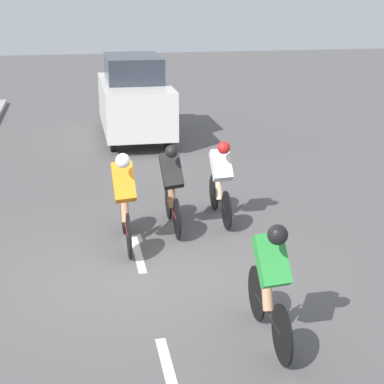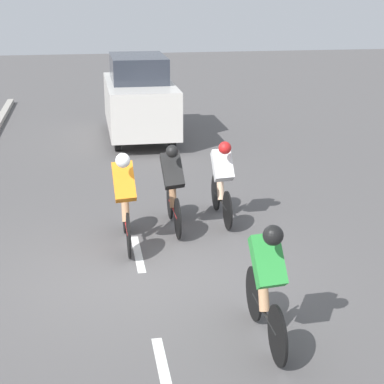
% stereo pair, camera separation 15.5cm
% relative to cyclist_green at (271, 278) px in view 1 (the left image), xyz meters
% --- Properties ---
extents(ground_plane, '(60.00, 60.00, 0.00)m').
position_rel_cyclist_green_xyz_m(ground_plane, '(1.22, -2.19, -0.81)').
color(ground_plane, '#565454').
extents(lane_stripe_near, '(0.12, 1.40, 0.01)m').
position_rel_cyclist_green_xyz_m(lane_stripe_near, '(1.22, 0.40, -0.81)').
color(lane_stripe_near, white).
rests_on(lane_stripe_near, ground).
extents(lane_stripe_mid, '(0.12, 1.40, 0.01)m').
position_rel_cyclist_green_xyz_m(lane_stripe_mid, '(1.22, -2.80, -0.81)').
color(lane_stripe_mid, white).
rests_on(lane_stripe_mid, ground).
extents(lane_stripe_far, '(0.12, 1.40, 0.01)m').
position_rel_cyclist_green_xyz_m(lane_stripe_far, '(1.22, -6.00, -0.81)').
color(lane_stripe_far, white).
rests_on(lane_stripe_far, ground).
extents(cyclist_green, '(0.36, 1.67, 1.54)m').
position_rel_cyclist_green_xyz_m(cyclist_green, '(0.00, 0.00, 0.00)').
color(cyclist_green, black).
rests_on(cyclist_green, ground).
extents(cyclist_black, '(0.38, 1.62, 1.52)m').
position_rel_cyclist_green_xyz_m(cyclist_black, '(0.54, -3.73, -0.02)').
color(cyclist_black, black).
rests_on(cyclist_black, ground).
extents(cyclist_white, '(0.34, 1.65, 1.47)m').
position_rel_cyclist_green_xyz_m(cyclist_white, '(-0.35, -4.01, -0.04)').
color(cyclist_white, black).
rests_on(cyclist_white, ground).
extents(cyclist_orange, '(0.36, 1.74, 1.57)m').
position_rel_cyclist_green_xyz_m(cyclist_orange, '(1.37, -3.15, 0.01)').
color(cyclist_orange, black).
rests_on(cyclist_orange, ground).
extents(support_car, '(1.70, 3.95, 2.16)m').
position_rel_cyclist_green_xyz_m(support_car, '(0.49, -10.50, 0.27)').
color(support_car, black).
rests_on(support_car, ground).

